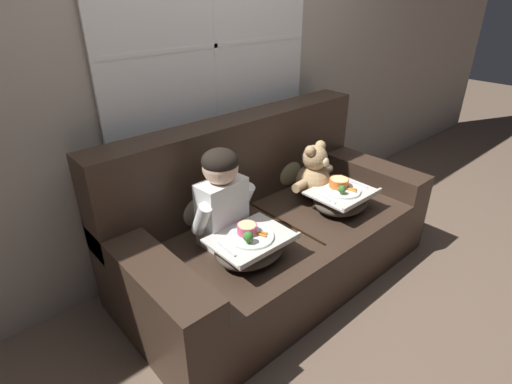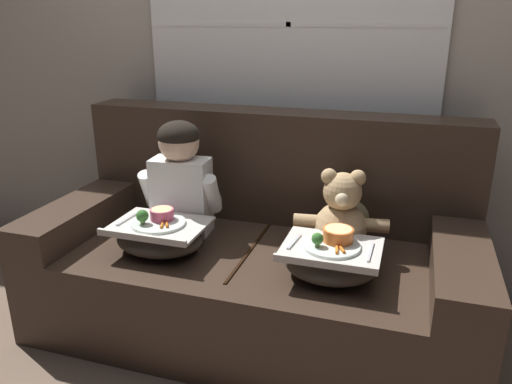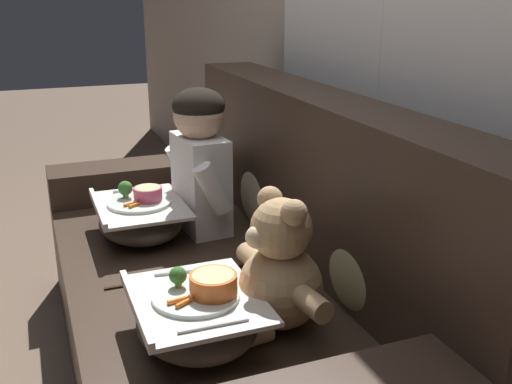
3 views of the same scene
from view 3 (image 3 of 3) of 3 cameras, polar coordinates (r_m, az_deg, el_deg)
name	(u,v)px [view 3 (image 3 of 3)]	position (r m, az deg, el deg)	size (l,w,h in m)	color
ground_plane	(221,378)	(2.17, -3.33, -17.24)	(14.00, 14.00, 0.00)	brown
couch	(243,289)	(2.02, -1.29, -9.23)	(1.94, 0.95, 0.96)	#38281E
throw_pillow_behind_child	(261,181)	(2.32, 0.47, 1.04)	(0.34, 0.16, 0.35)	#C1B293
throw_pillow_behind_teddy	(360,257)	(1.69, 9.90, -6.14)	(0.31, 0.15, 0.32)	tan
child_figure	(200,154)	(2.21, -5.37, 3.67)	(0.39, 0.19, 0.54)	white
teddy_bear	(279,271)	(1.59, 2.20, -7.56)	(0.41, 0.29, 0.38)	tan
lap_tray_child	(141,218)	(2.23, -10.93, -2.45)	(0.40, 0.31, 0.20)	#473D33
lap_tray_teddy	(197,316)	(1.57, -5.62, -11.71)	(0.38, 0.32, 0.20)	#473D33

